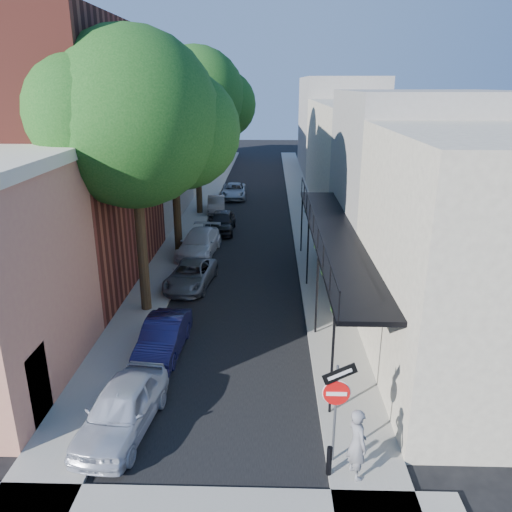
# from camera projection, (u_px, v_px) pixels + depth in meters

# --- Properties ---
(ground) EXTENTS (160.00, 160.00, 0.00)m
(ground) POSITION_uv_depth(u_px,v_px,m) (206.00, 491.00, 12.02)
(ground) COLOR black
(ground) RESTS_ON ground
(road_surface) EXTENTS (6.00, 64.00, 0.01)m
(road_surface) POSITION_uv_depth(u_px,v_px,m) (252.00, 205.00, 40.37)
(road_surface) COLOR black
(road_surface) RESTS_ON ground
(sidewalk_left) EXTENTS (2.00, 64.00, 0.12)m
(sidewalk_left) POSITION_uv_depth(u_px,v_px,m) (202.00, 204.00, 40.46)
(sidewalk_left) COLOR gray
(sidewalk_left) RESTS_ON ground
(sidewalk_right) EXTENTS (2.00, 64.00, 0.12)m
(sidewalk_right) POSITION_uv_depth(u_px,v_px,m) (301.00, 205.00, 40.24)
(sidewalk_right) COLOR gray
(sidewalk_right) RESTS_ON ground
(buildings_left) EXTENTS (10.10, 59.10, 12.00)m
(buildings_left) POSITION_uv_depth(u_px,v_px,m) (129.00, 144.00, 37.84)
(buildings_left) COLOR tan
(buildings_left) RESTS_ON ground
(buildings_right) EXTENTS (9.80, 55.00, 10.00)m
(buildings_right) POSITION_uv_depth(u_px,v_px,m) (368.00, 151.00, 38.19)
(buildings_right) COLOR beige
(buildings_right) RESTS_ON ground
(sign_post) EXTENTS (0.89, 0.17, 2.99)m
(sign_post) POSITION_uv_depth(u_px,v_px,m) (337.00, 397.00, 12.19)
(sign_post) COLOR #595B60
(sign_post) RESTS_ON ground
(bollard) EXTENTS (0.14, 0.14, 0.80)m
(bollard) POSITION_uv_depth(u_px,v_px,m) (329.00, 461.00, 12.24)
(bollard) COLOR black
(bollard) RESTS_ON sidewalk_right
(oak_near) EXTENTS (7.48, 6.80, 11.42)m
(oak_near) POSITION_uv_depth(u_px,v_px,m) (145.00, 122.00, 19.23)
(oak_near) COLOR #2F2112
(oak_near) RESTS_ON ground
(oak_mid) EXTENTS (6.60, 6.00, 10.20)m
(oak_mid) POSITION_uv_depth(u_px,v_px,m) (180.00, 127.00, 27.03)
(oak_mid) COLOR #2F2112
(oak_mid) RESTS_ON ground
(oak_far) EXTENTS (7.70, 7.00, 11.90)m
(oak_far) POSITION_uv_depth(u_px,v_px,m) (202.00, 99.00, 35.18)
(oak_far) COLOR #2F2112
(oak_far) RESTS_ON ground
(parked_car_a) EXTENTS (2.15, 4.28, 1.40)m
(parked_car_a) POSITION_uv_depth(u_px,v_px,m) (122.00, 408.00, 13.93)
(parked_car_a) COLOR #B3B8C6
(parked_car_a) RESTS_ON ground
(parked_car_b) EXTENTS (1.54, 3.92, 1.27)m
(parked_car_b) POSITION_uv_depth(u_px,v_px,m) (163.00, 337.00, 17.99)
(parked_car_b) COLOR #14143E
(parked_car_b) RESTS_ON ground
(parked_car_c) EXTENTS (2.39, 4.36, 1.16)m
(parked_car_c) POSITION_uv_depth(u_px,v_px,m) (191.00, 275.00, 23.98)
(parked_car_c) COLOR slate
(parked_car_c) RESTS_ON ground
(parked_car_d) EXTENTS (2.37, 4.90, 1.38)m
(parked_car_d) POSITION_uv_depth(u_px,v_px,m) (199.00, 243.00, 28.44)
(parked_car_d) COLOR silver
(parked_car_d) RESTS_ON ground
(parked_car_e) EXTENTS (1.65, 4.07, 1.39)m
(parked_car_e) POSITION_uv_depth(u_px,v_px,m) (222.00, 222.00, 32.86)
(parked_car_e) COLOR black
(parked_car_e) RESTS_ON ground
(parked_car_f) EXTENTS (1.61, 3.76, 1.21)m
(parked_car_f) POSITION_uv_depth(u_px,v_px,m) (216.00, 205.00, 37.88)
(parked_car_f) COLOR gray
(parked_car_f) RESTS_ON ground
(parked_car_g) EXTENTS (2.18, 4.52, 1.24)m
(parked_car_g) POSITION_uv_depth(u_px,v_px,m) (234.00, 191.00, 42.67)
(parked_car_g) COLOR #99A1AD
(parked_car_g) RESTS_ON ground
(pedestrian) EXTENTS (0.66, 0.80, 1.88)m
(pedestrian) POSITION_uv_depth(u_px,v_px,m) (357.00, 443.00, 12.05)
(pedestrian) COLOR slate
(pedestrian) RESTS_ON sidewalk_right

